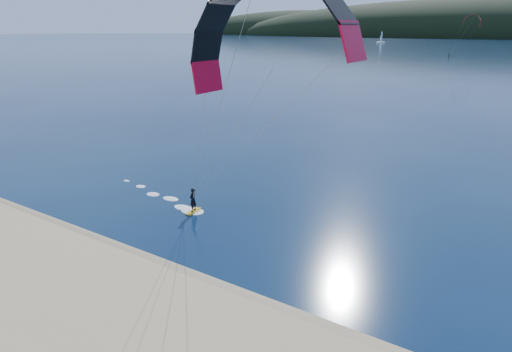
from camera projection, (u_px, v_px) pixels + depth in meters
The scene contains 5 objects.
ground at pixel (124, 330), 20.17m from camera, with size 1800.00×1800.00×0.00m, color #071936.
wet_sand at pixel (187, 284), 23.75m from camera, with size 220.00×2.50×0.10m.
kitesurfer_near at pixel (268, 75), 20.26m from camera, with size 25.24×8.47×15.82m.
kitesurfer_far at pixel (471, 24), 186.97m from camera, with size 12.66×5.21×17.83m.
sailboat at pixel (381, 42), 391.75m from camera, with size 7.91×4.92×11.01m.
Camera 1 is at (14.19, -10.69, 13.57)m, focal length 29.87 mm.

